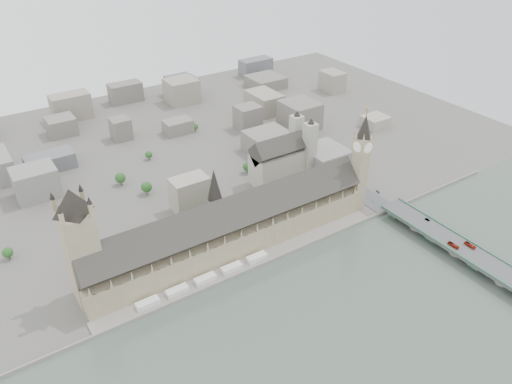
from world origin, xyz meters
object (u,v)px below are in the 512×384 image
red_bus_north (453,245)px  victoria_tower (80,242)px  red_bus_south (470,245)px  westminster_bridge (450,245)px  westminster_abbey (283,159)px  car_silver (427,220)px  car_approach (378,192)px  elizabeth_tower (361,156)px  palace_of_westminster (230,228)px

red_bus_north → victoria_tower: bearing=156.1°
red_bus_south → red_bus_north: bearing=147.7°
westminster_bridge → westminster_abbey: (-51.08, 182.50, 19.96)m
red_bus_south → car_silver: red_bus_south is taller
victoria_tower → car_approach: (287.21, -21.06, -44.17)m
victoria_tower → car_silver: victoria_tower is taller
red_bus_south → car_approach: red_bus_south is taller
elizabeth_tower → car_silver: size_ratio=23.23×
red_bus_south → car_approach: 107.15m
red_bus_south → palace_of_westminster: bearing=145.4°
westminster_bridge → red_bus_south: red_bus_south is taller
victoria_tower → car_silver: size_ratio=21.61×
car_approach → elizabeth_tower: bearing=-174.5°
westminster_bridge → car_approach: size_ratio=59.88×
westminster_abbey → red_bus_north: (44.66, -189.25, -13.39)m
westminster_bridge → elizabeth_tower: bearing=104.1°
red_bus_north → car_silver: (12.66, 38.84, -0.68)m
elizabeth_tower → red_bus_south: size_ratio=10.27×
elizabeth_tower → red_bus_north: size_ratio=10.41×
westminster_abbey → elizabeth_tower: bearing=-72.7°
red_bus_north → car_approach: size_ratio=1.90×
elizabeth_tower → car_silver: elizabeth_tower is taller
car_approach → westminster_bridge: bearing=-80.1°
palace_of_westminster → elizabeth_tower: (138.00, -11.70, 35.38)m
red_bus_north → car_silver: bearing=71.5°
red_bus_north → car_silver: size_ratio=2.23×
westminster_abbey → red_bus_south: size_ratio=6.50×
victoria_tower → red_bus_south: (289.49, -128.19, -43.50)m
palace_of_westminster → westminster_bridge: (162.00, -107.20, -17.58)m
palace_of_westminster → westminster_abbey: westminster_abbey is taller
elizabeth_tower → red_bus_south: bearing=-75.0°
palace_of_westminster → westminster_bridge: palace_of_westminster is taller
palace_of_westminster → red_bus_south: size_ratio=25.32×
elizabeth_tower → victoria_tower: bearing=176.0°
palace_of_westminster → victoria_tower: 126.41m
westminster_bridge → westminster_abbey: bearing=105.6°
palace_of_westminster → red_bus_south: (167.49, -121.89, -11.00)m
palace_of_westminster → red_bus_north: bearing=-36.2°
palace_of_westminster → car_silver: bearing=-24.1°
elizabeth_tower → victoria_tower: size_ratio=1.07×
westminster_bridge → car_silver: (6.24, 32.09, 5.89)m
red_bus_north → westminster_bridge: bearing=46.0°
victoria_tower → car_approach: 291.35m
victoria_tower → westminster_bridge: bearing=-21.8°
elizabeth_tower → westminster_bridge: size_ratio=0.33×
palace_of_westminster → westminster_abbey: bearing=34.2°
car_silver → car_approach: (-3.03, 60.35, 0.03)m
red_bus_south → car_silver: size_ratio=2.26×
palace_of_westminster → westminster_bridge: 195.05m
palace_of_westminster → westminster_bridge: bearing=-33.5°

